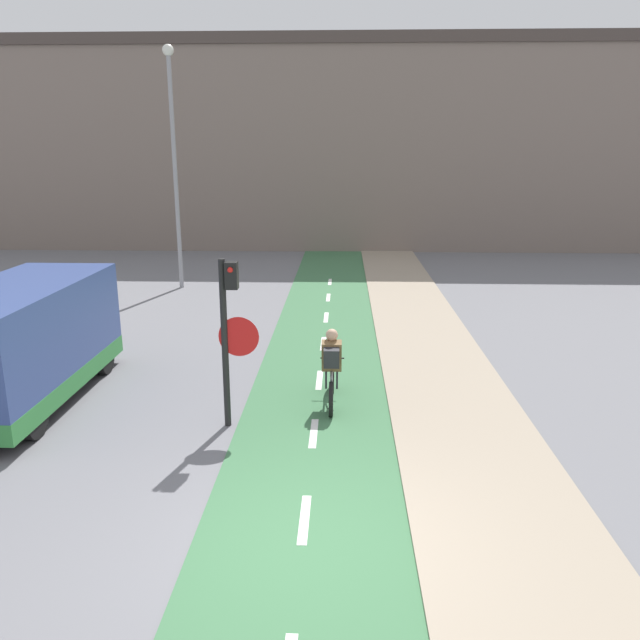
% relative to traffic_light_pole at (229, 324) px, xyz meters
% --- Properties ---
extents(ground_plane, '(120.00, 120.00, 0.00)m').
position_rel_traffic_light_pole_xyz_m(ground_plane, '(1.39, -3.31, -1.79)').
color(ground_plane, slate).
extents(bike_lane, '(2.63, 60.00, 0.02)m').
position_rel_traffic_light_pole_xyz_m(bike_lane, '(1.39, -3.30, -1.78)').
color(bike_lane, '#3D7047').
rests_on(bike_lane, ground_plane).
extents(sidewalk_strip, '(2.40, 60.00, 0.05)m').
position_rel_traffic_light_pole_xyz_m(sidewalk_strip, '(3.91, -3.31, -1.77)').
color(sidewalk_strip, gray).
rests_on(sidewalk_strip, ground_plane).
extents(building_row_background, '(60.00, 5.20, 9.60)m').
position_rel_traffic_light_pole_xyz_m(building_row_background, '(1.39, 21.89, 3.02)').
color(building_row_background, slate).
rests_on(building_row_background, ground_plane).
extents(traffic_light_pole, '(0.67, 0.25, 2.87)m').
position_rel_traffic_light_pole_xyz_m(traffic_light_pole, '(0.00, 0.00, 0.00)').
color(traffic_light_pole, black).
rests_on(traffic_light_pole, ground_plane).
extents(street_lamp_far, '(0.36, 0.36, 7.80)m').
position_rel_traffic_light_pole_xyz_m(street_lamp_far, '(-3.72, 11.17, 2.90)').
color(street_lamp_far, gray).
rests_on(street_lamp_far, ground_plane).
extents(cyclist_near, '(0.46, 1.73, 1.45)m').
position_rel_traffic_light_pole_xyz_m(cyclist_near, '(1.66, 0.96, -1.09)').
color(cyclist_near, black).
rests_on(cyclist_near, ground_plane).
extents(van, '(1.95, 4.77, 2.21)m').
position_rel_traffic_light_pole_xyz_m(van, '(-4.01, 0.93, -0.70)').
color(van, '#334784').
rests_on(van, ground_plane).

